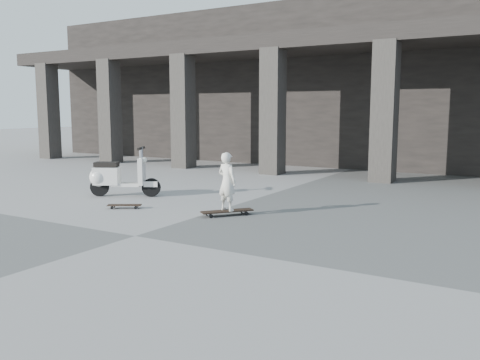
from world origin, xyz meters
The scene contains 6 objects.
ground centered at (0.00, 0.00, 0.00)m, with size 90.00×90.00×0.00m, color #535350.
colonnade centered at (0.00, 13.77, 3.03)m, with size 28.00×8.82×6.00m.
longboard centered at (0.44, 2.16, 0.08)m, with size 0.84×0.96×0.10m.
skateboard_spare centered at (-1.81, 1.67, 0.06)m, with size 0.69×0.52×0.08m.
child centered at (0.44, 2.16, 0.68)m, with size 0.42×0.27×1.15m, color silver.
scooter centered at (-3.13, 2.69, 0.47)m, with size 1.57×0.97×1.19m.
Camera 1 is at (5.65, -6.15, 2.07)m, focal length 38.00 mm.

